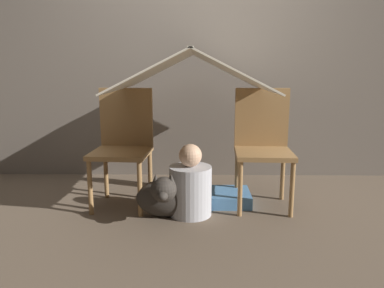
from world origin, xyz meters
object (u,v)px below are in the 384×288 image
chair_left (123,142)px  person_front (190,187)px  dog (165,196)px  chair_right (263,142)px

chair_left → person_front: chair_left is taller
person_front → dog: size_ratio=1.23×
chair_left → chair_right: bearing=4.3°
person_front → dog: 0.20m
dog → chair_left: bearing=138.5°
chair_left → person_front: size_ratio=1.71×
person_front → dog: person_front is taller
dog → chair_right: bearing=23.0°
person_front → chair_right: bearing=23.0°
chair_right → person_front: 0.69m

